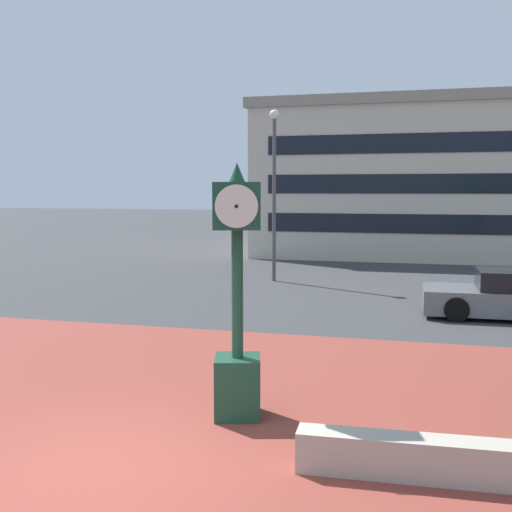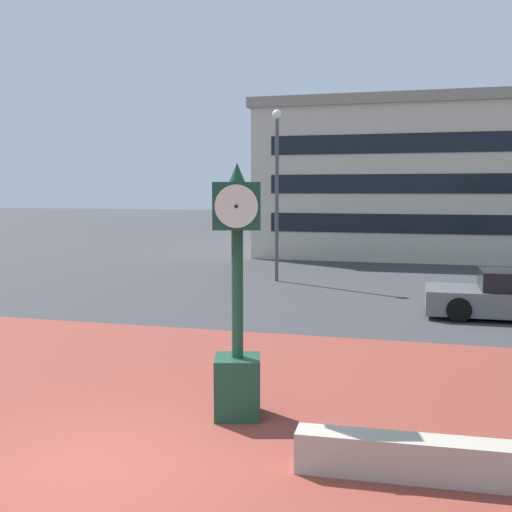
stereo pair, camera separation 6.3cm
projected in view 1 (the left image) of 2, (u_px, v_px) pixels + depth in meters
The scene contains 7 objects.
ground_plane at pixel (103, 469), 7.67m from camera, with size 200.00×200.00×0.00m, color #38383A.
plaza_brick_paving at pixel (163, 417), 9.42m from camera, with size 44.00×11.63×0.01m, color brown.
planter_wall at pixel (433, 460), 7.35m from camera, with size 3.20×0.40×0.50m, color #ADA393.
street_clock at pixel (237, 304), 9.28m from camera, with size 0.83×0.87×3.79m.
car_street_near at pixel (510, 297), 16.74m from camera, with size 4.40×2.03×1.28m.
civic_building at pixel (460, 180), 35.43m from camera, with size 21.13×15.22×7.90m.
street_lamp_post at pixel (274, 177), 23.24m from camera, with size 0.36×0.36×6.34m.
Camera 1 is at (3.69, -6.64, 3.38)m, focal length 44.13 mm.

